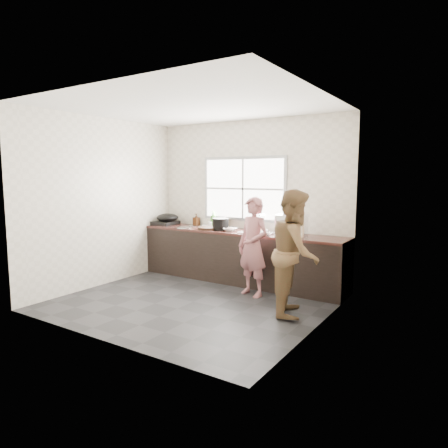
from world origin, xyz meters
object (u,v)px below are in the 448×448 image
Objects in this scene: plate_food at (208,226)px; bottle_green at (213,219)px; bowl_crabs at (260,232)px; bottle_brown_tall at (196,220)px; pot_lid_right at (196,226)px; pot_lid_left at (184,228)px; bowl_mince at (230,230)px; wok at (168,218)px; black_pot at (221,224)px; glass_jar at (210,224)px; dish_rack at (292,226)px; cutting_board at (208,228)px; bottle_brown_short at (225,223)px; bowl_held at (265,234)px; person_side at (295,252)px; burner at (164,223)px; woman at (253,250)px.

bottle_green reaches higher than plate_food.
bottle_brown_tall reaches higher than bowl_crabs.
bottle_green is at bearing 0.00° from plate_food.
pot_lid_right is at bearing 170.49° from bowl_crabs.
bowl_mince is at bearing 6.97° from pot_lid_left.
wok is 0.59m from pot_lid_right.
wok is at bearing 176.05° from bowl_mince.
pot_lid_left is at bearing -126.08° from bottle_green.
plate_food is at bearing 148.31° from black_pot.
plate_food is at bearing 143.75° from glass_jar.
plate_food is 0.81m from wok.
bowl_mince is at bearing -13.83° from pot_lid_right.
dish_rack reaches higher than bottle_green.
plate_food is 0.17m from bottle_green.
dish_rack reaches higher than plate_food.
pot_lid_left is at bearing -82.41° from bottle_brown_tall.
cutting_board is at bearing 14.93° from pot_lid_left.
bottle_brown_short is at bearing 37.27° from pot_lid_left.
black_pot reaches higher than bowl_held.
bottle_brown_short is 0.66× the size of pot_lid_left.
bowl_crabs is 0.73× the size of pot_lid_left.
cutting_board is 0.93× the size of wok.
person_side is 2.73m from bottle_brown_tall.
bottle_brown_tall is at bearing 160.77° from bowl_mince.
bowl_mince is at bearing -3.61° from burner.
person_side is at bearing -25.87° from bottle_brown_tall.
wok reaches higher than plate_food.
cutting_board is 0.60m from bottle_brown_tall.
glass_jar is at bearing 43.24° from person_side.
person_side is 6.44× the size of pot_lid_right.
cutting_board reaches higher than plate_food.
plate_food is 0.92× the size of pot_lid_left.
bottle_green reaches higher than wok.
dish_rack reaches higher than glass_jar.
woman reaches higher than wok.
wok is (-2.12, 0.55, 0.31)m from woman.
bottle_green is (-2.08, 1.19, 0.20)m from person_side.
plate_food is at bearing 164.98° from woman.
person_side is 3.11m from wok.
wok reaches higher than bottle_brown_short.
dish_rack is 1.98m from pot_lid_right.
burner is (-3.04, 0.96, 0.09)m from person_side.
glass_jar is at bearing -36.25° from plate_food.
bottle_green is at bearing 20.04° from pot_lid_right.
bowl_held is (-0.81, 0.75, 0.09)m from person_side.
bottle_brown_short is 0.73m from pot_lid_left.
bottle_brown_short is at bearing 0.00° from plate_food.
bowl_crabs is at bearing -14.15° from glass_jar.
bottle_brown_tall is 0.16m from pot_lid_right.
black_pot is at bearing -21.33° from bottle_brown_tall.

